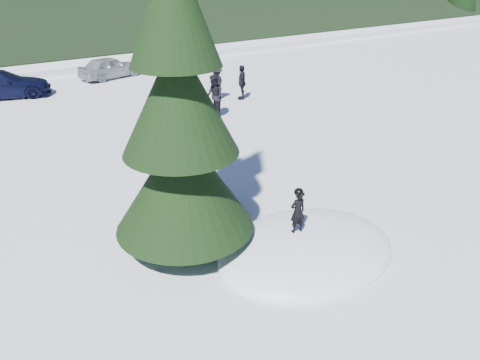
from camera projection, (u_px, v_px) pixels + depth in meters
ground at (306, 251)px, 11.00m from camera, size 200.00×200.00×0.00m
snow_mound at (306, 251)px, 11.00m from camera, size 4.48×3.52×0.96m
spruce_tall at (179, 112)px, 9.79m from camera, size 3.20×3.20×8.60m
spruce_short at (191, 139)px, 11.87m from camera, size 2.20×2.20×5.37m
child_skier at (298, 212)px, 10.68m from camera, size 0.42×0.31×1.05m
adult_0 at (214, 97)px, 19.98m from camera, size 0.86×1.02×1.84m
adult_1 at (242, 82)px, 22.70m from camera, size 0.92×1.02×1.66m
adult_2 at (217, 83)px, 22.55m from camera, size 1.23×1.12×1.66m
car_3 at (0, 84)px, 23.01m from camera, size 4.95×3.01×1.34m
car_4 at (110, 67)px, 26.89m from camera, size 3.86×2.26×1.24m
car_5 at (164, 54)px, 30.51m from camera, size 4.07×2.45×1.27m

